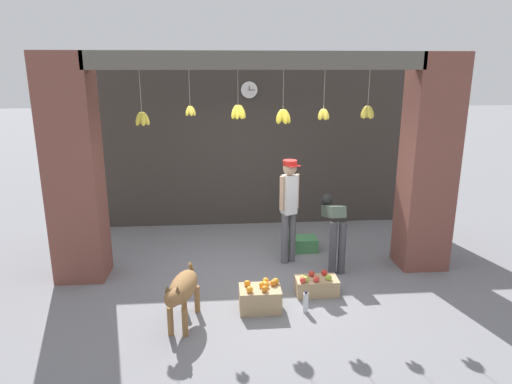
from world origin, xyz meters
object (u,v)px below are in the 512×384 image
at_px(produce_box_green, 302,244).
at_px(shopkeeper, 289,203).
at_px(wall_clock, 249,90).
at_px(fruit_crate_apples, 316,285).
at_px(fruit_crate_oranges, 260,297).
at_px(worker_stooping, 334,224).
at_px(water_bottle, 306,302).
at_px(dog, 182,290).

bearing_deg(produce_box_green, shopkeeper, -122.75).
bearing_deg(wall_clock, fruit_crate_apples, -76.47).
bearing_deg(fruit_crate_oranges, produce_box_green, 65.29).
relative_size(shopkeeper, worker_stooping, 1.55).
distance_m(shopkeeper, fruit_crate_apples, 1.39).
xyz_separation_m(worker_stooping, water_bottle, (-0.66, -1.30, -0.57)).
relative_size(fruit_crate_oranges, water_bottle, 1.83).
bearing_deg(dog, shopkeeper, 150.68).
bearing_deg(dog, fruit_crate_oranges, 119.36).
xyz_separation_m(fruit_crate_oranges, fruit_crate_apples, (0.80, 0.35, -0.04)).
distance_m(produce_box_green, water_bottle, 2.03).
bearing_deg(fruit_crate_apples, water_bottle, -116.70).
relative_size(shopkeeper, fruit_crate_oranges, 3.14).
xyz_separation_m(produce_box_green, wall_clock, (-0.79, 1.42, 2.48)).
bearing_deg(shopkeeper, wall_clock, -100.53).
bearing_deg(water_bottle, dog, -173.23).
distance_m(dog, fruit_crate_apples, 1.90).
distance_m(shopkeeper, wall_clock, 2.53).
bearing_deg(water_bottle, produce_box_green, 81.32).
relative_size(fruit_crate_apples, produce_box_green, 1.12).
bearing_deg(shopkeeper, worker_stooping, 134.15).
relative_size(worker_stooping, fruit_crate_apples, 1.86).
bearing_deg(worker_stooping, dog, -148.64).
distance_m(fruit_crate_oranges, water_bottle, 0.58).
height_order(produce_box_green, wall_clock, wall_clock).
height_order(dog, wall_clock, wall_clock).
xyz_separation_m(worker_stooping, fruit_crate_oranges, (-1.22, -1.18, -0.54)).
bearing_deg(water_bottle, fruit_crate_apples, 63.30).
xyz_separation_m(fruit_crate_oranges, water_bottle, (0.57, -0.11, -0.03)).
height_order(dog, worker_stooping, worker_stooping).
relative_size(shopkeeper, produce_box_green, 3.23).
bearing_deg(produce_box_green, water_bottle, -98.68).
bearing_deg(water_bottle, fruit_crate_oranges, 168.53).
distance_m(fruit_crate_apples, wall_clock, 3.92).
bearing_deg(fruit_crate_oranges, dog, -162.80).
height_order(worker_stooping, produce_box_green, worker_stooping).
bearing_deg(fruit_crate_oranges, fruit_crate_apples, 23.69).
bearing_deg(wall_clock, fruit_crate_oranges, -91.49).
distance_m(water_bottle, wall_clock, 4.25).
height_order(fruit_crate_oranges, produce_box_green, fruit_crate_oranges).
bearing_deg(fruit_crate_apples, produce_box_green, 87.29).
xyz_separation_m(dog, worker_stooping, (2.18, 1.48, 0.24)).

